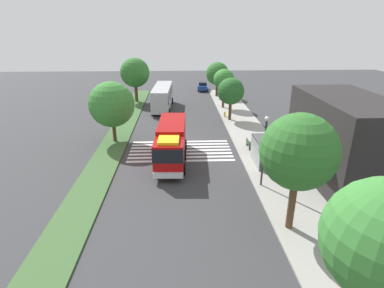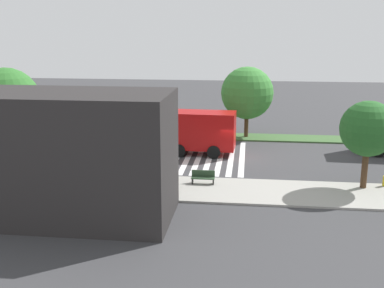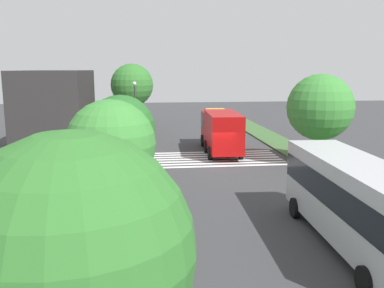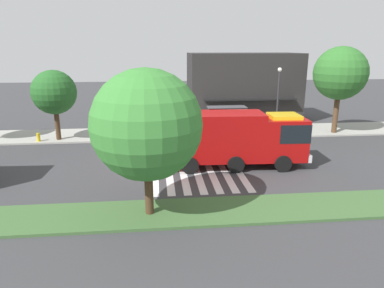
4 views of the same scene
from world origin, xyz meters
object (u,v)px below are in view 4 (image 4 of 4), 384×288
bench_near_shelter (183,130)px  sidewalk_tree_center (54,93)px  fire_truck (238,137)px  bus_stop_shelter (227,115)px  median_tree_west (147,125)px  fire_hydrant (38,137)px  sidewalk_tree_east (340,74)px  street_lamp (278,96)px

bench_near_shelter → sidewalk_tree_center: 11.35m
fire_truck → bus_stop_shelter: bearing=85.7°
median_tree_west → fire_hydrant: bearing=123.9°
bus_stop_shelter → bench_near_shelter: bearing=179.9°
fire_truck → sidewalk_tree_east: size_ratio=1.24×
fire_truck → median_tree_west: 9.12m
fire_truck → bench_near_shelter: fire_truck is taller
bench_near_shelter → sidewalk_tree_east: bearing=-1.7°
bench_near_shelter → median_tree_west: 15.76m
median_tree_west → street_lamp: bearing=52.0°
bench_near_shelter → sidewalk_tree_center: sidewalk_tree_center is taller
bus_stop_shelter → bench_near_shelter: (-4.00, 0.01, -1.30)m
fire_truck → fire_hydrant: (-15.27, 7.48, -1.57)m
fire_truck → sidewalk_tree_center: 16.05m
street_lamp → sidewalk_tree_east: (5.72, 0.40, 1.85)m
sidewalk_tree_center → median_tree_west: 16.65m
fire_truck → sidewalk_tree_center: (-13.76, 7.98, 2.09)m
bench_near_shelter → street_lamp: size_ratio=0.27×
bench_near_shelter → median_tree_west: (-2.79, -15.03, 3.86)m
bus_stop_shelter → median_tree_west: bearing=-114.3°
fire_truck → sidewalk_tree_east: sidewalk_tree_east is taller
sidewalk_tree_east → sidewalk_tree_center: bearing=180.0°
sidewalk_tree_center → bus_stop_shelter: bearing=1.6°
sidewalk_tree_east → fire_hydrant: sidewalk_tree_east is taller
sidewalk_tree_east → fire_truck: bearing=-144.1°
fire_truck → fire_hydrant: size_ratio=13.78×
bus_stop_shelter → street_lamp: (4.30, -0.81, 1.78)m
sidewalk_tree_east → median_tree_west: bearing=-139.0°
bench_near_shelter → fire_hydrant: (-12.28, -0.92, -0.10)m
street_lamp → bench_near_shelter: bearing=174.4°
sidewalk_tree_center → bench_near_shelter: bearing=2.2°
sidewalk_tree_east → street_lamp: bearing=-176.0°
fire_truck → median_tree_west: (-5.79, -6.63, 2.38)m
street_lamp → fire_hydrant: size_ratio=8.51×
street_lamp → median_tree_west: 18.04m
fire_truck → bench_near_shelter: bearing=112.2°
street_lamp → fire_hydrant: street_lamp is taller
bench_near_shelter → fire_hydrant: size_ratio=2.29×
street_lamp → sidewalk_tree_east: 6.03m
street_lamp → fire_truck: bearing=-125.0°
sidewalk_tree_center → median_tree_west: bearing=-61.4°
sidewalk_tree_center → sidewalk_tree_east: bearing=0.0°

